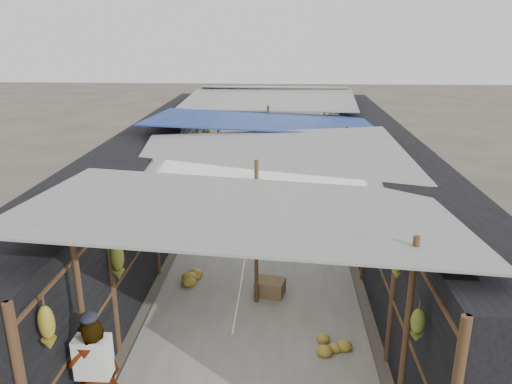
% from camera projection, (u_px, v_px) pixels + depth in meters
% --- Properties ---
extents(aisle_slab, '(3.60, 16.00, 0.02)m').
position_uv_depth(aisle_slab, '(264.00, 227.00, 12.14)').
color(aisle_slab, '#9E998E').
rests_on(aisle_slab, ground).
extents(stall_left, '(1.40, 15.00, 2.30)m').
position_uv_depth(stall_left, '(152.00, 181.00, 11.93)').
color(stall_left, black).
rests_on(stall_left, ground).
extents(stall_right, '(1.40, 15.00, 2.30)m').
position_uv_depth(stall_right, '(380.00, 184.00, 11.65)').
color(stall_right, black).
rests_on(stall_right, ground).
extents(crate_near, '(0.65, 0.57, 0.33)m').
position_uv_depth(crate_near, '(288.00, 234.00, 11.33)').
color(crate_near, olive).
rests_on(crate_near, ground).
extents(crate_mid, '(0.58, 0.50, 0.30)m').
position_uv_depth(crate_mid, '(270.00, 288.00, 9.02)').
color(crate_mid, olive).
rests_on(crate_mid, ground).
extents(crate_back, '(0.45, 0.37, 0.29)m').
position_uv_depth(crate_back, '(235.00, 161.00, 17.71)').
color(crate_back, olive).
rests_on(crate_back, ground).
extents(black_basin, '(0.53, 0.53, 0.16)m').
position_uv_depth(black_basin, '(330.00, 210.00, 13.12)').
color(black_basin, black).
rests_on(black_basin, ground).
extents(vendor_elderly, '(0.67, 0.58, 1.55)m').
position_uv_depth(vendor_elderly, '(96.00, 377.00, 5.77)').
color(vendor_elderly, silver).
rests_on(vendor_elderly, ground).
extents(shopper_blue, '(1.04, 0.98, 1.69)m').
position_uv_depth(shopper_blue, '(245.00, 169.00, 14.03)').
color(shopper_blue, '#1D4E95').
rests_on(shopper_blue, ground).
extents(vendor_seated, '(0.53, 0.63, 0.85)m').
position_uv_depth(vendor_seated, '(322.00, 215.00, 11.74)').
color(vendor_seated, '#504945').
rests_on(vendor_seated, ground).
extents(market_canopy, '(5.62, 15.20, 2.77)m').
position_uv_depth(market_canopy, '(266.00, 127.00, 11.70)').
color(market_canopy, brown).
rests_on(market_canopy, ground).
extents(hanging_bananas, '(3.95, 14.12, 0.87)m').
position_uv_depth(hanging_bananas, '(252.00, 161.00, 11.73)').
color(hanging_bananas, olive).
rests_on(hanging_bananas, ground).
extents(floor_bananas, '(3.64, 9.47, 0.32)m').
position_uv_depth(floor_bananas, '(270.00, 225.00, 11.93)').
color(floor_bananas, olive).
rests_on(floor_bananas, ground).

